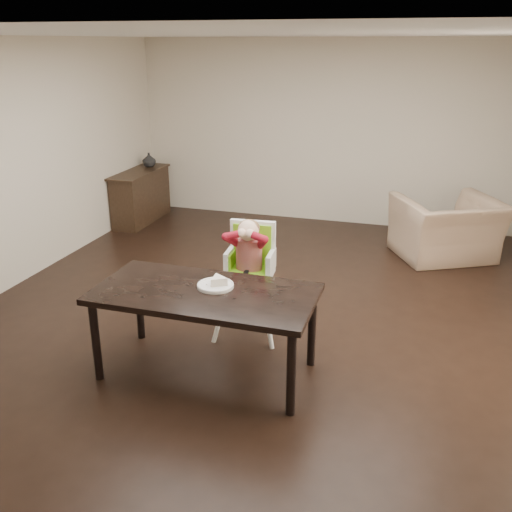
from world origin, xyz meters
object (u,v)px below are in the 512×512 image
at_px(dining_table, 205,300).
at_px(armchair, 448,219).
at_px(high_chair, 250,253).
at_px(sideboard, 141,196).

bearing_deg(dining_table, armchair, 60.78).
distance_m(dining_table, high_chair, 0.83).
height_order(high_chair, sideboard, high_chair).
distance_m(dining_table, sideboard, 4.55).
bearing_deg(armchair, high_chair, 27.59).
height_order(dining_table, sideboard, sideboard).
distance_m(dining_table, armchair, 3.95).
bearing_deg(high_chair, armchair, 51.00).
bearing_deg(high_chair, dining_table, -103.21).
xyz_separation_m(dining_table, sideboard, (-2.58, 3.74, -0.27)).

